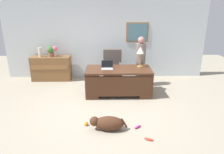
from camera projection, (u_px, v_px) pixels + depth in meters
ground_plane at (105, 109)px, 5.19m from camera, size 12.00×12.00×0.00m
back_wall at (106, 39)px, 7.20m from camera, size 7.00×0.16×2.70m
desk at (118, 81)px, 5.93m from camera, size 1.85×0.89×0.77m
credenza at (51, 68)px, 7.14m from camera, size 1.32×0.50×0.83m
armchair at (113, 69)px, 6.80m from camera, size 0.60×0.59×1.12m
person_standing at (140, 61)px, 6.46m from camera, size 0.32×0.32×1.59m
dog_lying at (107, 123)px, 4.27m from camera, size 0.79×0.34×0.30m
laptop at (107, 67)px, 5.83m from camera, size 0.32×0.22×0.22m
desk_lamp at (140, 51)px, 5.87m from camera, size 0.22×0.22×0.58m
vase_with_flowers at (55, 50)px, 6.94m from camera, size 0.17×0.17×0.36m
vase_empty at (40, 52)px, 6.95m from camera, size 0.11×0.11×0.30m
potted_plant at (51, 51)px, 6.94m from camera, size 0.24×0.24×0.36m
dog_toy_ball at (86, 124)px, 4.46m from camera, size 0.09×0.09×0.09m
dog_toy_bone at (149, 139)px, 3.97m from camera, size 0.19×0.12×0.05m
dog_toy_plush at (138, 127)px, 4.37m from camera, size 0.18×0.15×0.05m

